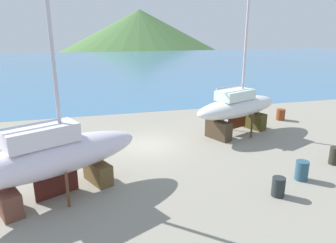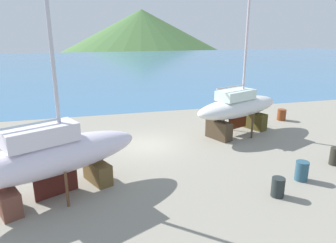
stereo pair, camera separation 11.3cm
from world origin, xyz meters
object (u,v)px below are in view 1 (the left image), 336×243
object	(u,v)px
sailboat_small_center	(53,156)
barrel_rust_far	(302,170)
sailboat_far_slipway	(238,107)
barrel_rust_mid	(281,115)
barrel_by_slipway	(278,187)
barrel_blue_faded	(335,156)

from	to	relation	value
sailboat_small_center	barrel_rust_far	bearing A→B (deg)	-33.11
sailboat_far_slipway	barrel_rust_mid	size ratio (longest dim) A/B	15.36
barrel_by_slipway	barrel_rust_far	bearing A→B (deg)	27.48
sailboat_small_center	sailboat_far_slipway	bearing A→B (deg)	0.79
barrel_by_slipway	barrel_rust_mid	size ratio (longest dim) A/B	0.97
sailboat_far_slipway	barrel_rust_far	world-z (taller)	sailboat_far_slipway
barrel_blue_faded	barrel_rust_far	bearing A→B (deg)	-159.68
sailboat_small_center	sailboat_far_slipway	world-z (taller)	sailboat_far_slipway
sailboat_far_slipway	sailboat_small_center	bearing A→B (deg)	-176.06
barrel_rust_mid	sailboat_small_center	bearing A→B (deg)	-154.58
sailboat_small_center	barrel_rust_mid	bearing A→B (deg)	-0.26
sailboat_far_slipway	barrel_by_slipway	xyz separation A→B (m)	(-2.24, -8.20, -1.45)
sailboat_small_center	sailboat_far_slipway	distance (m)	12.80
barrel_by_slipway	sailboat_small_center	bearing A→B (deg)	164.91
barrel_rust_mid	barrel_blue_faded	size ratio (longest dim) A/B	0.94
barrel_rust_mid	barrel_by_slipway	bearing A→B (deg)	-125.04
sailboat_small_center	barrel_by_slipway	bearing A→B (deg)	-40.77
sailboat_small_center	barrel_rust_far	xyz separation A→B (m)	(11.20, -1.46, -1.38)
barrel_rust_mid	barrel_blue_faded	bearing A→B (deg)	-106.05
sailboat_small_center	barrel_blue_faded	bearing A→B (deg)	-27.27
barrel_rust_mid	barrel_rust_far	world-z (taller)	barrel_rust_far
sailboat_far_slipway	barrel_blue_faded	xyz separation A→B (m)	(2.63, -6.10, -1.41)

